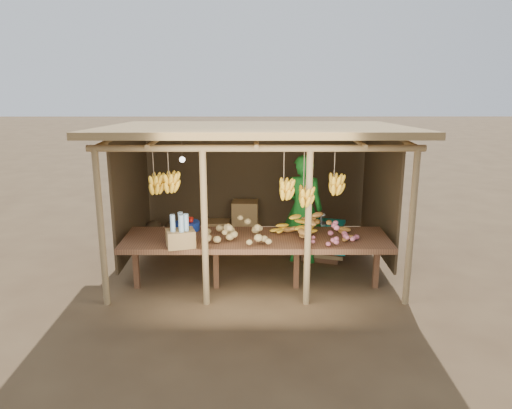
{
  "coord_description": "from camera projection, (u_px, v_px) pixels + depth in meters",
  "views": [
    {
      "loc": [
        -0.02,
        -7.93,
        3.14
      ],
      "look_at": [
        0.0,
        0.0,
        1.05
      ],
      "focal_mm": 35.0,
      "sensor_mm": 36.0,
      "label": 1
    }
  ],
  "objects": [
    {
      "name": "ground",
      "position": [
        256.0,
        264.0,
        8.47
      ],
      "size": [
        60.0,
        60.0,
        0.0
      ],
      "primitive_type": "plane",
      "color": "brown",
      "rests_on": "ground"
    },
    {
      "name": "potato_heap",
      "position": [
        241.0,
        229.0,
        7.15
      ],
      "size": [
        1.17,
        0.88,
        0.37
      ],
      "primitive_type": null,
      "rotation": [
        0.0,
        0.0,
        -0.27
      ],
      "color": "tan",
      "rests_on": "counter"
    },
    {
      "name": "banana_pile",
      "position": [
        295.0,
        223.0,
        7.43
      ],
      "size": [
        0.72,
        0.59,
        0.35
      ],
      "primitive_type": null,
      "rotation": [
        0.0,
        0.0,
        -0.43
      ],
      "color": "yellow",
      "rests_on": "counter"
    },
    {
      "name": "bottle_box",
      "position": [
        180.0,
        234.0,
        6.91
      ],
      "size": [
        0.45,
        0.4,
        0.48
      ],
      "color": "#9A7545",
      "rests_on": "counter"
    },
    {
      "name": "onion_heap",
      "position": [
        333.0,
        232.0,
        7.01
      ],
      "size": [
        0.81,
        0.54,
        0.35
      ],
      "primitive_type": null,
      "rotation": [
        0.0,
        0.0,
        0.12
      ],
      "color": "#A95264",
      "rests_on": "counter"
    },
    {
      "name": "sweet_potato_heap",
      "position": [
        318.0,
        225.0,
        7.34
      ],
      "size": [
        1.08,
        0.8,
        0.36
      ],
      "primitive_type": null,
      "rotation": [
        0.0,
        0.0,
        0.25
      ],
      "color": "#AB6F2B",
      "rests_on": "counter"
    },
    {
      "name": "vendor",
      "position": [
        303.0,
        209.0,
        8.39
      ],
      "size": [
        0.75,
        0.57,
        1.86
      ],
      "primitive_type": "imported",
      "rotation": [
        0.0,
        0.0,
        2.95
      ],
      "color": "#1B7B24",
      "rests_on": "ground"
    },
    {
      "name": "tomato_basin",
      "position": [
        188.0,
        225.0,
        7.68
      ],
      "size": [
        0.37,
        0.37,
        0.19
      ],
      "rotation": [
        0.0,
        0.0,
        0.41
      ],
      "color": "navy",
      "rests_on": "counter"
    },
    {
      "name": "tarp_crate",
      "position": [
        322.0,
        239.0,
        8.69
      ],
      "size": [
        0.85,
        0.79,
        0.83
      ],
      "color": "brown",
      "rests_on": "ground"
    },
    {
      "name": "burlap_sacks",
      "position": [
        164.0,
        232.0,
        9.44
      ],
      "size": [
        0.76,
        0.4,
        0.54
      ],
      "color": "#453520",
      "rests_on": "ground"
    },
    {
      "name": "carton_stack",
      "position": [
        236.0,
        224.0,
        9.54
      ],
      "size": [
        1.05,
        0.43,
        0.78
      ],
      "color": "#9A7545",
      "rests_on": "ground"
    },
    {
      "name": "counter",
      "position": [
        256.0,
        241.0,
        7.36
      ],
      "size": [
        3.9,
        1.05,
        0.8
      ],
      "color": "brown",
      "rests_on": "ground"
    },
    {
      "name": "stall_structure",
      "position": [
        254.0,
        154.0,
        7.88
      ],
      "size": [
        4.7,
        3.5,
        2.43
      ],
      "color": "#94764C",
      "rests_on": "ground"
    }
  ]
}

